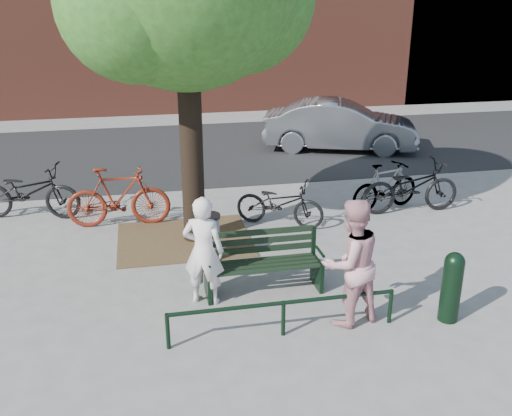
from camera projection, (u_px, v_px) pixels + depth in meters
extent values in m
plane|color=gray|center=(263.00, 291.00, 8.64)|extent=(90.00, 90.00, 0.00)
cube|color=brown|center=(184.00, 239.00, 10.46)|extent=(2.40, 2.00, 0.02)
cube|color=black|center=(200.00, 150.00, 16.42)|extent=(40.00, 7.00, 0.01)
cube|color=black|center=(208.00, 284.00, 8.40)|extent=(0.06, 0.52, 0.45)
cube|color=black|center=(205.00, 250.00, 8.45)|extent=(0.06, 0.06, 0.44)
cylinder|color=black|center=(208.00, 262.00, 8.16)|extent=(0.04, 0.36, 0.04)
cube|color=black|center=(317.00, 273.00, 8.72)|extent=(0.06, 0.52, 0.45)
cube|color=black|center=(314.00, 240.00, 8.77)|extent=(0.06, 0.06, 0.44)
cylinder|color=black|center=(320.00, 252.00, 8.48)|extent=(0.04, 0.36, 0.04)
cube|color=black|center=(264.00, 265.00, 8.48)|extent=(1.64, 0.46, 0.04)
cube|color=black|center=(260.00, 241.00, 8.59)|extent=(1.64, 0.03, 0.47)
cylinder|color=black|center=(168.00, 331.00, 7.16)|extent=(0.06, 0.06, 0.50)
cylinder|color=black|center=(283.00, 318.00, 7.45)|extent=(0.06, 0.06, 0.50)
cylinder|color=black|center=(390.00, 306.00, 7.74)|extent=(0.06, 0.06, 0.50)
cylinder|color=black|center=(284.00, 303.00, 7.37)|extent=(3.00, 0.06, 0.06)
cylinder|color=black|center=(191.00, 138.00, 9.83)|extent=(0.40, 0.40, 3.80)
sphere|color=#294E18|center=(135.00, 3.00, 8.54)|extent=(2.40, 2.40, 2.40)
imported|color=silver|center=(203.00, 251.00, 8.07)|extent=(0.69, 0.58, 1.63)
imported|color=#C98A91|center=(351.00, 263.00, 7.54)|extent=(1.01, 0.88, 1.78)
cylinder|color=black|center=(451.00, 291.00, 7.74)|extent=(0.27, 0.27, 0.88)
sphere|color=black|center=(455.00, 262.00, 7.58)|extent=(0.27, 0.27, 0.27)
cylinder|color=gray|center=(209.00, 238.00, 9.57)|extent=(0.36, 0.36, 0.75)
cylinder|color=black|center=(208.00, 216.00, 9.43)|extent=(0.39, 0.39, 0.05)
imported|color=black|center=(28.00, 192.00, 11.30)|extent=(2.20, 1.21, 1.10)
imported|color=#5E1A0D|center=(118.00, 197.00, 10.89)|extent=(1.99, 0.67, 1.18)
imported|color=black|center=(280.00, 203.00, 10.95)|extent=(1.81, 1.38, 0.91)
imported|color=gray|center=(385.00, 186.00, 11.75)|extent=(1.75, 0.96, 1.01)
imported|color=black|center=(411.00, 187.00, 11.61)|extent=(2.07, 0.75, 1.08)
imported|color=slate|center=(340.00, 125.00, 16.27)|extent=(4.58, 2.86, 1.42)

